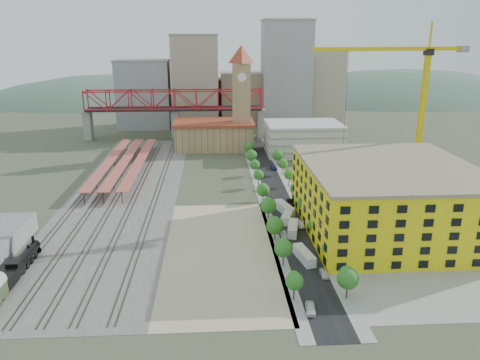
{
  "coord_description": "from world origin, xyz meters",
  "views": [
    {
      "loc": [
        -5.51,
        -138.68,
        51.92
      ],
      "look_at": [
        2.49,
        -3.29,
        10.0
      ],
      "focal_mm": 35.0,
      "sensor_mm": 36.0,
      "label": 1
    }
  ],
  "objects": [
    {
      "name": "ballast_strip",
      "position": [
        -36.0,
        17.5,
        0.03
      ],
      "size": [
        36.0,
        165.0,
        0.06
      ],
      "primitive_type": "cube",
      "color": "#605E59",
      "rests_on": "ground"
    },
    {
      "name": "locomotive",
      "position": [
        -50.0,
        -39.21,
        2.04
      ],
      "size": [
        2.83,
        21.83,
        5.46
      ],
      "color": "black",
      "rests_on": "ground"
    },
    {
      "name": "platform_canopies",
      "position": [
        -41.0,
        45.0,
        3.99
      ],
      "size": [
        16.0,
        80.0,
        4.12
      ],
      "color": "#D35152",
      "rests_on": "ground"
    },
    {
      "name": "site_trailer_b",
      "position": [
        16.0,
        -21.1,
        1.29
      ],
      "size": [
        4.49,
        9.73,
        2.58
      ],
      "primitive_type": "cube",
      "rotation": [
        0.0,
        0.0,
        -0.22
      ],
      "color": "silver",
      "rests_on": "ground"
    },
    {
      "name": "clock_tower",
      "position": [
        8.0,
        79.99,
        28.7
      ],
      "size": [
        12.0,
        12.0,
        52.0
      ],
      "color": "tan",
      "rests_on": "ground"
    },
    {
      "name": "car_0",
      "position": [
        13.0,
        -59.64,
        0.8
      ],
      "size": [
        2.5,
        4.91,
        1.6
      ],
      "primitive_type": "imported",
      "rotation": [
        0.0,
        0.0,
        -0.13
      ],
      "color": "silver",
      "rests_on": "ground"
    },
    {
      "name": "street_asphalt",
      "position": [
        16.0,
        15.0,
        0.03
      ],
      "size": [
        12.0,
        170.0,
        0.06
      ],
      "primitive_type": "cube",
      "color": "black",
      "rests_on": "ground"
    },
    {
      "name": "street_trees",
      "position": [
        16.0,
        5.0,
        0.0
      ],
      "size": [
        15.4,
        124.4,
        8.0
      ],
      "color": "#2D6F21",
      "rests_on": "ground"
    },
    {
      "name": "site_trailer_c",
      "position": [
        16.0,
        -11.98,
        1.27
      ],
      "size": [
        5.41,
        9.55,
        2.54
      ],
      "primitive_type": "cube",
      "rotation": [
        0.0,
        0.0,
        -0.34
      ],
      "color": "silver",
      "rests_on": "ground"
    },
    {
      "name": "car_1",
      "position": [
        13.0,
        -23.9,
        0.72
      ],
      "size": [
        1.53,
        4.35,
        1.43
      ],
      "primitive_type": "imported",
      "rotation": [
        0.0,
        0.0,
        -0.0
      ],
      "color": "#A2A1A7",
      "rests_on": "ground"
    },
    {
      "name": "skyline",
      "position": [
        7.47,
        142.31,
        22.81
      ],
      "size": [
        133.0,
        46.0,
        60.0
      ],
      "color": "#9EA0A3",
      "rests_on": "ground"
    },
    {
      "name": "sidewalk_west",
      "position": [
        10.5,
        15.0,
        0.02
      ],
      "size": [
        3.0,
        170.0,
        0.04
      ],
      "primitive_type": "cube",
      "color": "gray",
      "rests_on": "ground"
    },
    {
      "name": "car_4",
      "position": [
        19.0,
        -45.79,
        0.72
      ],
      "size": [
        1.73,
        4.23,
        1.44
      ],
      "primitive_type": "imported",
      "rotation": [
        0.0,
        0.0,
        -0.01
      ],
      "color": "silver",
      "rests_on": "ground"
    },
    {
      "name": "car_6",
      "position": [
        19.0,
        1.56,
        0.72
      ],
      "size": [
        2.98,
        5.41,
        1.43
      ],
      "primitive_type": "imported",
      "rotation": [
        0.0,
        0.0,
        -0.12
      ],
      "color": "black",
      "rests_on": "ground"
    },
    {
      "name": "dirt_lot",
      "position": [
        -4.0,
        -31.5,
        0.03
      ],
      "size": [
        28.0,
        67.0,
        0.06
      ],
      "primitive_type": "cube",
      "color": "tan",
      "rests_on": "ground"
    },
    {
      "name": "car_5",
      "position": [
        19.0,
        -16.97,
        0.81
      ],
      "size": [
        2.13,
        5.03,
        1.61
      ],
      "primitive_type": "imported",
      "rotation": [
        0.0,
        0.0,
        -0.09
      ],
      "color": "#AAABB0",
      "rests_on": "ground"
    },
    {
      "name": "distant_hills",
      "position": [
        45.28,
        260.0,
        -79.54
      ],
      "size": [
        647.0,
        264.0,
        227.0
      ],
      "color": "#4C6B59",
      "rests_on": "ground"
    },
    {
      "name": "car_7",
      "position": [
        19.0,
        42.68,
        0.75
      ],
      "size": [
        2.53,
        5.3,
        1.49
      ],
      "primitive_type": "imported",
      "rotation": [
        0.0,
        0.0,
        0.09
      ],
      "color": "navy",
      "rests_on": "ground"
    },
    {
      "name": "tower_crane",
      "position": [
        59.44,
        9.55,
        34.7
      ],
      "size": [
        52.21,
        10.83,
        56.24
      ],
      "color": "yellow",
      "rests_on": "ground"
    },
    {
      "name": "site_trailer_d",
      "position": [
        16.0,
        -5.27,
        1.35
      ],
      "size": [
        5.21,
        10.16,
        2.69
      ],
      "primitive_type": "cube",
      "rotation": [
        0.0,
        0.0,
        0.28
      ],
      "color": "silver",
      "rests_on": "ground"
    },
    {
      "name": "parking_garage",
      "position": [
        36.0,
        70.0,
        7.0
      ],
      "size": [
        34.0,
        26.0,
        14.0
      ],
      "primitive_type": "cube",
      "color": "silver",
      "rests_on": "ground"
    },
    {
      "name": "car_3",
      "position": [
        13.0,
        2.33,
        0.79
      ],
      "size": [
        3.11,
        5.75,
        1.58
      ],
      "primitive_type": "imported",
      "rotation": [
        0.0,
        0.0,
        0.17
      ],
      "color": "navy",
      "rests_on": "ground"
    },
    {
      "name": "truss_bridge",
      "position": [
        -25.0,
        105.0,
        18.86
      ],
      "size": [
        94.0,
        9.6,
        25.6
      ],
      "color": "gray",
      "rests_on": "ground"
    },
    {
      "name": "station_hall",
      "position": [
        -5.0,
        82.0,
        6.67
      ],
      "size": [
        38.0,
        24.0,
        13.1
      ],
      "color": "tan",
      "rests_on": "ground"
    },
    {
      "name": "site_trailer_a",
      "position": [
        16.0,
        -37.5,
        1.26
      ],
      "size": [
        4.22,
        9.54,
        2.53
      ],
      "primitive_type": "cube",
      "rotation": [
        0.0,
        0.0,
        0.2
      ],
      "color": "silver",
      "rests_on": "ground"
    },
    {
      "name": "construction_building",
      "position": [
        42.0,
        -20.0,
        9.41
      ],
      "size": [
        44.6,
        50.6,
        18.8
      ],
      "color": "gold",
      "rests_on": "ground"
    },
    {
      "name": "construction_pad",
      "position": [
        45.0,
        -20.0,
        0.03
      ],
      "size": [
        50.0,
        90.0,
        0.06
      ],
      "primitive_type": "cube",
      "color": "gray",
      "rests_on": "ground"
    },
    {
      "name": "sidewalk_east",
      "position": [
        21.5,
        15.0,
        0.02
      ],
      "size": [
        3.0,
        170.0,
        0.04
      ],
      "primitive_type": "cube",
      "color": "gray",
      "rests_on": "ground"
    },
    {
      "name": "ground",
      "position": [
        0.0,
        0.0,
        0.0
      ],
      "size": [
        400.0,
        400.0,
        0.0
      ],
      "primitive_type": "plane",
      "color": "#474C38",
      "rests_on": "ground"
    },
    {
      "name": "rail_tracks",
      "position": [
        -37.8,
        17.5,
        0.15
      ],
      "size": [
        26.56,
        160.0,
        0.18
      ],
      "color": "#382B23",
      "rests_on": "ground"
    },
    {
      "name": "car_2",
      "position": [
        13.0,
        1.09,
        0.67
      ],
      "size": [
        2.27,
        4.87,
        1.35
      ],
      "primitive_type": "imported",
      "rotation": [
        0.0,
        0.0,
        -0.01
      ],
      "color": "black",
      "rests_on": "ground"
    }
  ]
}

